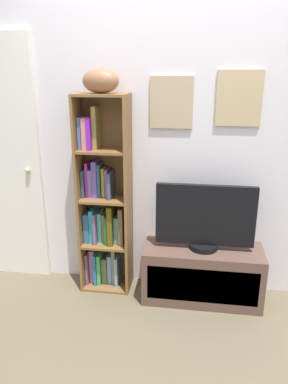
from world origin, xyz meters
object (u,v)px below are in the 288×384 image
tv_stand (202,273)px  football (101,81)px  television (205,218)px  bookshelf (103,206)px

tv_stand → football: bearing=175.5°
football → tv_stand: football is taller
television → bookshelf: bearing=173.6°
football → bookshelf: bearing=127.1°
tv_stand → bookshelf: bearing=173.5°
bookshelf → television: 0.82m
football → tv_stand: size_ratio=0.30×
tv_stand → television: size_ratio=1.24×
football → tv_stand: (0.80, -0.06, -1.47)m
bookshelf → television: bearing=-6.4°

